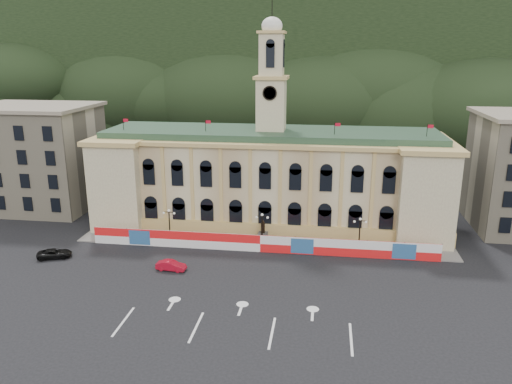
# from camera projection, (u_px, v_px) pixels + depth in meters

# --- Properties ---
(ground) EXTENTS (260.00, 260.00, 0.00)m
(ground) POSITION_uv_depth(u_px,v_px,m) (243.00, 302.00, 57.41)
(ground) COLOR black
(ground) RESTS_ON ground
(lane_markings) EXTENTS (26.00, 10.00, 0.02)m
(lane_markings) POSITION_uv_depth(u_px,v_px,m) (235.00, 325.00, 52.65)
(lane_markings) COLOR white
(lane_markings) RESTS_ON ground
(hill_ridge) EXTENTS (230.00, 80.00, 64.00)m
(hill_ridge) POSITION_uv_depth(u_px,v_px,m) (302.00, 76.00, 168.15)
(hill_ridge) COLOR black
(hill_ridge) RESTS_ON ground
(city_hall) EXTENTS (56.20, 17.60, 37.10)m
(city_hall) POSITION_uv_depth(u_px,v_px,m) (270.00, 177.00, 81.55)
(city_hall) COLOR beige
(city_hall) RESTS_ON ground
(side_building_left) EXTENTS (21.00, 17.00, 18.60)m
(side_building_left) POSITION_uv_depth(u_px,v_px,m) (36.00, 157.00, 90.03)
(side_building_left) COLOR #B5A88C
(side_building_left) RESTS_ON ground
(hoarding_fence) EXTENTS (50.00, 0.44, 2.50)m
(hoarding_fence) POSITION_uv_depth(u_px,v_px,m) (261.00, 243.00, 71.40)
(hoarding_fence) COLOR red
(hoarding_fence) RESTS_ON ground
(pavement) EXTENTS (56.00, 5.50, 0.16)m
(pavement) POSITION_uv_depth(u_px,v_px,m) (263.00, 244.00, 74.28)
(pavement) COLOR slate
(pavement) RESTS_ON ground
(statue) EXTENTS (1.40, 1.40, 3.72)m
(statue) POSITION_uv_depth(u_px,v_px,m) (263.00, 237.00, 74.22)
(statue) COLOR #595651
(statue) RESTS_ON ground
(lamp_left) EXTENTS (1.96, 0.44, 5.15)m
(lamp_left) POSITION_uv_depth(u_px,v_px,m) (169.00, 222.00, 74.62)
(lamp_left) COLOR black
(lamp_left) RESTS_ON ground
(lamp_center) EXTENTS (1.96, 0.44, 5.15)m
(lamp_center) POSITION_uv_depth(u_px,v_px,m) (262.00, 227.00, 72.74)
(lamp_center) COLOR black
(lamp_center) RESTS_ON ground
(lamp_right) EXTENTS (1.96, 0.44, 5.15)m
(lamp_right) POSITION_uv_depth(u_px,v_px,m) (360.00, 232.00, 70.87)
(lamp_right) COLOR black
(lamp_right) RESTS_ON ground
(red_sedan) EXTENTS (2.04, 4.20, 1.31)m
(red_sedan) POSITION_uv_depth(u_px,v_px,m) (171.00, 266.00, 65.53)
(red_sedan) COLOR #AF0C1F
(red_sedan) RESTS_ON ground
(black_suv) EXTENTS (5.14, 5.98, 1.27)m
(black_suv) POSITION_uv_depth(u_px,v_px,m) (55.00, 254.00, 69.42)
(black_suv) COLOR black
(black_suv) RESTS_ON ground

